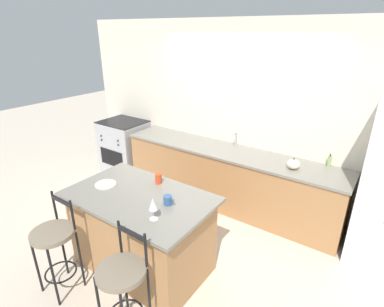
{
  "coord_description": "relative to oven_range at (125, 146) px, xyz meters",
  "views": [
    {
      "loc": [
        1.89,
        -3.27,
        2.55
      ],
      "look_at": [
        -0.05,
        -0.48,
        1.13
      ],
      "focal_mm": 28.0,
      "sensor_mm": 36.0,
      "label": 1
    }
  ],
  "objects": [
    {
      "name": "ground_plane",
      "position": [
        2.19,
        -0.36,
        -0.49
      ],
      "size": [
        18.0,
        18.0,
        0.0
      ],
      "primitive_type": "plane",
      "color": "beige"
    },
    {
      "name": "sink_faucet",
      "position": [
        2.19,
        0.23,
        0.55
      ],
      "size": [
        0.02,
        0.13,
        0.22
      ],
      "color": "#ADAFB5",
      "rests_on": "back_counter"
    },
    {
      "name": "oven_range",
      "position": [
        0.0,
        0.0,
        0.0
      ],
      "size": [
        0.79,
        0.7,
        0.97
      ],
      "color": "#ADAFB5",
      "rests_on": "ground_plane"
    },
    {
      "name": "bar_stool_near",
      "position": [
        1.59,
        -2.44,
        0.11
      ],
      "size": [
        0.42,
        0.42,
        1.05
      ],
      "color": "black",
      "rests_on": "ground_plane"
    },
    {
      "name": "coffee_mug",
      "position": [
        2.42,
        -1.66,
        0.49
      ],
      "size": [
        0.12,
        0.09,
        0.1
      ],
      "color": "#335689",
      "rests_on": "kitchen_island"
    },
    {
      "name": "bar_stool_far",
      "position": [
        2.52,
        -2.4,
        0.11
      ],
      "size": [
        0.42,
        0.42,
        1.05
      ],
      "color": "black",
      "rests_on": "ground_plane"
    },
    {
      "name": "dinner_plate",
      "position": [
        1.59,
        -1.75,
        0.45
      ],
      "size": [
        0.24,
        0.24,
        0.02
      ],
      "color": "beige",
      "rests_on": "kitchen_island"
    },
    {
      "name": "back_counter",
      "position": [
        2.19,
        0.03,
        -0.03
      ],
      "size": [
        3.4,
        0.7,
        0.9
      ],
      "color": "#A87547",
      "rests_on": "ground_plane"
    },
    {
      "name": "soap_bottle",
      "position": [
        3.52,
        0.27,
        0.48
      ],
      "size": [
        0.05,
        0.05,
        0.17
      ],
      "color": "#89B260",
      "rests_on": "back_counter"
    },
    {
      "name": "kitchen_island",
      "position": [
        2.06,
        -1.7,
        -0.02
      ],
      "size": [
        1.55,
        0.97,
        0.93
      ],
      "color": "#A87547",
      "rests_on": "ground_plane"
    },
    {
      "name": "wall_back",
      "position": [
        2.19,
        0.36,
        0.86
      ],
      "size": [
        6.0,
        0.07,
        2.7
      ],
      "color": "beige",
      "rests_on": "ground_plane"
    },
    {
      "name": "pumpkin_decoration",
      "position": [
        3.16,
        -0.07,
        0.48
      ],
      "size": [
        0.16,
        0.16,
        0.15
      ],
      "color": "beige",
      "rests_on": "back_counter"
    },
    {
      "name": "tumbler_cup",
      "position": [
        2.05,
        -1.38,
        0.5
      ],
      "size": [
        0.07,
        0.07,
        0.12
      ],
      "color": "red",
      "rests_on": "kitchen_island"
    },
    {
      "name": "wine_glass",
      "position": [
        2.47,
        -1.93,
        0.6
      ],
      "size": [
        0.08,
        0.08,
        0.22
      ],
      "color": "white",
      "rests_on": "kitchen_island"
    }
  ]
}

